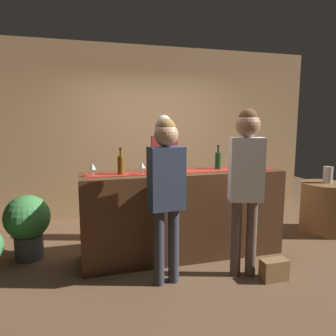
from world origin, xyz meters
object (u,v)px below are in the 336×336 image
wine_glass_far_end (142,166)px  round_side_table (325,208)px  customer_browsing (166,184)px  bartender (164,163)px  handbag (274,270)px  vase_on_side_table (328,175)px  wine_glass_mid_counter (93,167)px  potted_plant_tall (27,222)px  customer_sipping (246,174)px  wine_glass_near_customer (261,160)px  wine_bottle_green (218,160)px  wine_bottle_clear (159,163)px  wine_bottle_amber (121,165)px

wine_glass_far_end → round_side_table: wine_glass_far_end is taller
customer_browsing → round_side_table: 2.86m
bartender → handbag: bartender is taller
vase_on_side_table → bartender: bearing=171.6°
customer_browsing → handbag: size_ratio=5.95×
wine_glass_mid_counter → potted_plant_tall: size_ratio=0.19×
customer_sipping → wine_glass_near_customer: bearing=65.0°
wine_bottle_green → wine_bottle_clear: bearing=-176.8°
round_side_table → bartender: bearing=171.0°
wine_glass_near_customer → wine_glass_mid_counter: (-2.08, -0.04, 0.00)m
wine_glass_far_end → bartender: bearing=57.8°
vase_on_side_table → customer_sipping: bearing=-154.4°
wine_bottle_amber → handbag: bearing=-29.8°
customer_browsing → round_side_table: bearing=11.4°
wine_glass_near_customer → bartender: bearing=151.3°
round_side_table → wine_glass_near_customer: bearing=-169.5°
vase_on_side_table → handbag: 2.07m
wine_bottle_clear → round_side_table: size_ratio=0.41×
customer_sipping → handbag: 1.04m
vase_on_side_table → wine_bottle_clear: bearing=-175.0°
round_side_table → vase_on_side_table: 0.49m
customer_sipping → handbag: (0.26, -0.18, -0.99)m
wine_glass_far_end → potted_plant_tall: wine_glass_far_end is taller
wine_bottle_clear → handbag: size_ratio=1.08×
wine_glass_near_customer → customer_browsing: (-1.40, -0.57, -0.12)m
wine_glass_near_customer → customer_sipping: 0.86m
wine_bottle_amber → wine_bottle_green: bearing=2.5°
wine_bottle_green → wine_bottle_amber: (-1.21, -0.05, 0.00)m
wine_bottle_clear → wine_glass_far_end: 0.24m
potted_plant_tall → handbag: bearing=-26.3°
wine_bottle_amber → wine_glass_far_end: wine_bottle_amber is taller
handbag → customer_browsing: bearing=167.2°
wine_glass_mid_counter → handbag: 2.20m
wine_bottle_clear → bartender: size_ratio=0.18×
bartender → wine_bottle_green: bearing=143.3°
customer_sipping → round_side_table: bearing=42.4°
handbag → vase_on_side_table: bearing=33.9°
wine_bottle_amber → wine_glass_mid_counter: bearing=-170.8°
wine_glass_far_end → bartender: size_ratio=0.08×
wine_bottle_green → bartender: (-0.55, 0.54, -0.09)m
wine_bottle_green → wine_glass_far_end: size_ratio=2.10×
wine_bottle_green → customer_browsing: customer_browsing is taller
handbag → wine_glass_mid_counter: bearing=156.1°
wine_glass_near_customer → wine_bottle_green: bearing=173.2°
potted_plant_tall → handbag: potted_plant_tall is taller
bartender → round_side_table: bartender is taller
customer_sipping → wine_bottle_green: bearing=106.2°
wine_glass_near_customer → vase_on_side_table: 1.35m
bartender → wine_bottle_amber: bearing=49.9°
wine_bottle_green → round_side_table: bearing=5.2°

